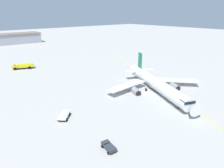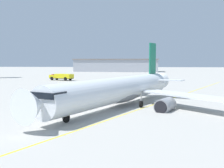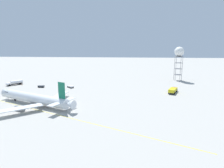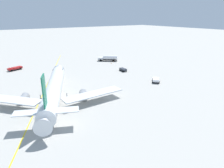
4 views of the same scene
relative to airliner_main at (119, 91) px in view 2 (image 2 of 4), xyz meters
name	(u,v)px [view 2 (image 2 of 4)]	position (x,y,z in m)	size (l,w,h in m)	color
ground_plane	(100,106)	(0.73, 3.19, -2.66)	(600.00, 600.00, 0.00)	#ADAAA3
airliner_main	(119,91)	(0.00, 0.00, 0.00)	(38.94, 34.08, 11.50)	silver
fire_tender_truck	(62,76)	(61.86, 26.56, -1.13)	(6.62, 10.24, 2.50)	#232326
terminal_shed	(117,65)	(154.47, 12.52, 1.82)	(22.97, 59.71, 8.92)	#999EA8
taxiway_centreline	(145,107)	(-0.29, -4.18, -2.66)	(119.47, 56.77, 0.01)	yellow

